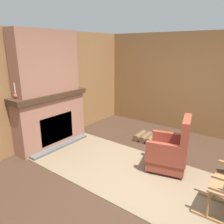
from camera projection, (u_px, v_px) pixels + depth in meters
ground_plane at (147, 182)px, 3.62m from camera, size 14.00×14.00×0.00m
wood_panel_wall_left at (42, 89)px, 4.81m from camera, size 0.06×5.90×2.51m
wood_panel_wall_back at (204, 85)px, 5.28m from camera, size 5.90×0.09×2.51m
fireplace_hearth at (51, 119)px, 4.86m from camera, size 0.62×1.75×1.20m
chimney_breast at (46, 62)px, 4.50m from camera, size 0.36×1.45×1.29m
area_rug at (127, 171)px, 3.93m from camera, size 3.78×1.68×0.01m
armchair at (170, 152)px, 3.88m from camera, size 0.81×0.77×1.02m
firewood_stack at (146, 137)px, 5.23m from camera, size 0.49×0.47×0.15m
oil_lamp_vase at (17, 93)px, 4.15m from camera, size 0.13×0.13×0.30m
storage_case at (59, 88)px, 4.94m from camera, size 0.17×0.23×0.11m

